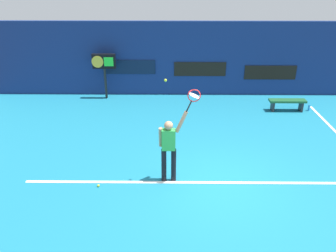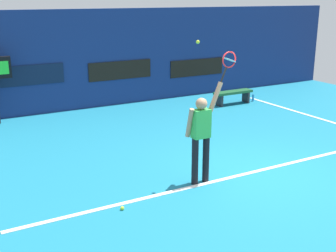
# 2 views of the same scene
# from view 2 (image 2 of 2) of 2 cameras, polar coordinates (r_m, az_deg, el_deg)

# --- Properties ---
(ground_plane) EXTENTS (18.00, 18.00, 0.00)m
(ground_plane) POSITION_cam_2_polar(r_m,az_deg,el_deg) (9.31, 11.32, -5.96)
(ground_plane) COLOR teal
(back_wall) EXTENTS (18.00, 0.20, 3.12)m
(back_wall) POSITION_cam_2_polar(r_m,az_deg,el_deg) (14.77, -6.38, 8.79)
(back_wall) COLOR navy
(back_wall) RESTS_ON ground_plane
(sponsor_banner_center) EXTENTS (2.20, 0.03, 0.60)m
(sponsor_banner_center) POSITION_cam_2_polar(r_m,az_deg,el_deg) (14.72, -6.15, 7.16)
(sponsor_banner_center) COLOR black
(sponsor_banner_portside) EXTENTS (2.20, 0.03, 0.60)m
(sponsor_banner_portside) POSITION_cam_2_polar(r_m,az_deg,el_deg) (13.82, -17.71, 6.22)
(sponsor_banner_portside) COLOR #0C1933
(sponsor_banner_starboard) EXTENTS (2.20, 0.03, 0.60)m
(sponsor_banner_starboard) POSITION_cam_2_polar(r_m,az_deg,el_deg) (16.15, 3.76, 7.53)
(sponsor_banner_starboard) COLOR black
(court_baseline) EXTENTS (10.00, 0.10, 0.01)m
(court_baseline) POSITION_cam_2_polar(r_m,az_deg,el_deg) (9.35, 11.10, -5.82)
(court_baseline) COLOR white
(court_baseline) RESTS_ON ground_plane
(court_sideline) EXTENTS (0.10, 7.00, 0.01)m
(court_sideline) POSITION_cam_2_polar(r_m,az_deg,el_deg) (13.63, 19.95, 0.59)
(court_sideline) COLOR white
(court_sideline) RESTS_ON ground_plane
(tennis_player) EXTENTS (0.71, 0.31, 1.96)m
(tennis_player) POSITION_cam_2_polar(r_m,az_deg,el_deg) (8.37, 4.28, -0.90)
(tennis_player) COLOR black
(tennis_player) RESTS_ON ground_plane
(tennis_racket) EXTENTS (0.41, 0.27, 0.62)m
(tennis_racket) POSITION_cam_2_polar(r_m,az_deg,el_deg) (8.41, 7.81, 8.25)
(tennis_racket) COLOR black
(tennis_ball) EXTENTS (0.07, 0.07, 0.07)m
(tennis_ball) POSITION_cam_2_polar(r_m,az_deg,el_deg) (8.03, 3.87, 10.76)
(tennis_ball) COLOR #CCE033
(court_bench) EXTENTS (1.40, 0.36, 0.45)m
(court_bench) POSITION_cam_2_polar(r_m,az_deg,el_deg) (14.96, 8.39, 4.07)
(court_bench) COLOR #1E592D
(court_bench) RESTS_ON ground_plane
(water_bottle) EXTENTS (0.07, 0.07, 0.24)m
(water_bottle) POSITION_cam_2_polar(r_m,az_deg,el_deg) (15.55, 10.91, 3.59)
(water_bottle) COLOR #338CD8
(water_bottle) RESTS_ON ground_plane
(spare_ball) EXTENTS (0.07, 0.07, 0.07)m
(spare_ball) POSITION_cam_2_polar(r_m,az_deg,el_deg) (7.68, -5.91, -10.48)
(spare_ball) COLOR #CCE033
(spare_ball) RESTS_ON ground_plane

